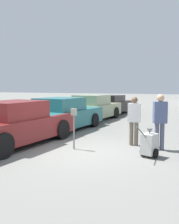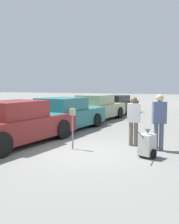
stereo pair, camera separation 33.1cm
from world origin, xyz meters
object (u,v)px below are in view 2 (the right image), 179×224
at_px(parked_car_maroon, 17,124).
at_px(person_worker, 134,118).
at_px(parked_car_black, 115,105).
at_px(equipment_cart, 147,144).
at_px(person_supervisor, 159,118).
at_px(parked_car_teal, 64,115).
at_px(parked_car_sage, 96,108).
at_px(parking_meter, 73,121).

xyz_separation_m(parked_car_maroon, person_worker, (3.78, 1.51, 0.25)).
distance_m(parked_car_black, equipment_cart, 11.24).
relative_size(parked_car_maroon, parked_car_black, 0.95).
height_order(person_supervisor, equipment_cart, person_supervisor).
bearing_deg(parked_car_maroon, parked_car_teal, 94.94).
distance_m(parked_car_sage, person_worker, 6.74).
bearing_deg(person_worker, parked_car_sage, -61.71).
distance_m(parking_meter, person_supervisor, 2.76).
relative_size(parking_meter, equipment_cart, 1.33).
relative_size(parked_car_black, equipment_cart, 5.25).
bearing_deg(person_supervisor, parked_car_black, -86.78).
distance_m(parked_car_sage, equipment_cart, 8.19).
bearing_deg(parking_meter, person_supervisor, 20.87).
relative_size(parked_car_teal, person_worker, 2.97).
distance_m(parked_car_black, person_supervisor, 10.45).
distance_m(parked_car_teal, person_supervisor, 5.11).
bearing_deg(parked_car_sage, person_worker, -50.93).
bearing_deg(parked_car_teal, parked_car_maroon, -85.06).
distance_m(person_worker, person_supervisor, 0.95).
bearing_deg(person_supervisor, equipment_cart, 56.79).
bearing_deg(parked_car_sage, person_supervisor, -46.52).
bearing_deg(equipment_cart, parked_car_teal, 164.12).
relative_size(parking_meter, person_supervisor, 0.74).
xyz_separation_m(person_worker, person_supervisor, (0.90, -0.30, 0.07)).
xyz_separation_m(parking_meter, person_worker, (1.68, 1.28, 0.03)).
height_order(parked_car_black, equipment_cart, parked_car_black).
bearing_deg(person_worker, equipment_cart, 114.60).
bearing_deg(person_worker, person_supervisor, 155.73).
distance_m(parked_car_teal, parked_car_black, 7.32).
height_order(person_worker, equipment_cart, person_worker).
distance_m(parked_car_teal, parked_car_sage, 3.86).
relative_size(parked_car_maroon, parking_meter, 3.74).
bearing_deg(parked_car_teal, person_worker, -19.47).
bearing_deg(equipment_cart, parked_car_sage, 140.91).
height_order(person_worker, person_supervisor, person_supervisor).
bearing_deg(parking_meter, parked_car_maroon, -173.86).
xyz_separation_m(parking_meter, equipment_cart, (2.42, 0.03, -0.54)).
relative_size(person_worker, person_supervisor, 0.94).
bearing_deg(parked_car_maroon, equipment_cart, 8.21).
distance_m(parked_car_teal, equipment_cart, 5.41).
relative_size(parked_car_teal, parked_car_sage, 1.02).
height_order(parked_car_maroon, parked_car_black, parked_car_maroon).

